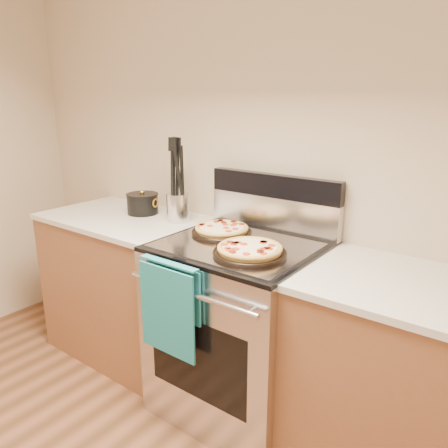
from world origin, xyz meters
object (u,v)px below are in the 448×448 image
Objects in this scene: utensil_crock at (178,207)px; saucepan at (143,204)px; range_body at (239,330)px; pepperoni_pizza_front at (250,250)px; pepperoni_pizza_back at (222,230)px.

utensil_crock reaches higher than saucepan.
range_body is 2.74× the size of pepperoni_pizza_front.
utensil_crock is (-0.54, 0.15, 0.54)m from range_body.
pepperoni_pizza_back is 0.39m from utensil_crock.
pepperoni_pizza_front is at bearing -21.00° from utensil_crock.
saucepan is at bearing 173.36° from pepperoni_pizza_back.
pepperoni_pizza_back is at bearing -6.64° from saucepan.
saucepan reaches higher than pepperoni_pizza_back.
utensil_crock reaches higher than pepperoni_pizza_back.
range_body is 1.00m from saucepan.
pepperoni_pizza_back is 1.85× the size of utensil_crock.
pepperoni_pizza_front is at bearing -40.13° from range_body.
pepperoni_pizza_front is 1.73× the size of saucepan.
saucepan is at bearing 165.29° from pepperoni_pizza_front.
utensil_crock is (-0.67, 0.26, 0.05)m from pepperoni_pizza_front.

